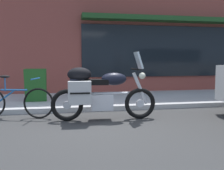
% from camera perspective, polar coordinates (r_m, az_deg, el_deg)
% --- Properties ---
extents(ground_plane, '(80.00, 80.00, 0.00)m').
position_cam_1_polar(ground_plane, '(4.84, -1.85, -9.02)').
color(ground_plane, '#323232').
extents(touring_motorcycle, '(2.16, 0.62, 1.40)m').
position_cam_1_polar(touring_motorcycle, '(5.09, -3.19, -1.36)').
color(touring_motorcycle, black).
rests_on(touring_motorcycle, ground_plane).
extents(parked_bicycle, '(1.65, 0.58, 0.91)m').
position_cam_1_polar(parked_bicycle, '(5.69, -21.35, -3.50)').
color(parked_bicycle, black).
rests_on(parked_bicycle, ground_plane).
extents(sandwich_board_sign, '(0.55, 0.40, 0.88)m').
position_cam_1_polar(sandwich_board_sign, '(7.02, -16.94, -0.04)').
color(sandwich_board_sign, '#1E511E').
rests_on(sandwich_board_sign, sidewalk_curb).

